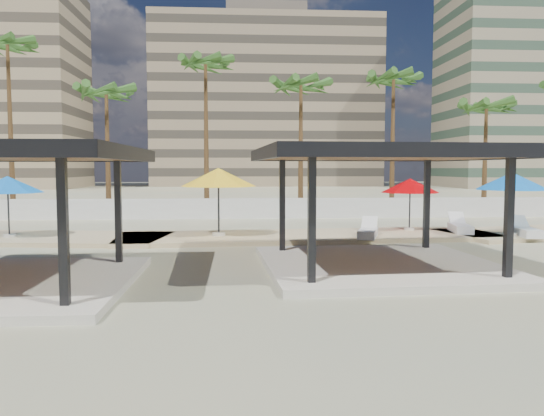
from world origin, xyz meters
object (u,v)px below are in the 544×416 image
Objects in this scene: lounger_b at (368,233)px; lounger_c at (460,228)px; umbrella_a at (8,185)px; lounger_d at (525,231)px; pavilion_central at (380,197)px; umbrella_c at (410,186)px.

lounger_b is 0.96× the size of lounger_c.
umbrella_a reaches higher than lounger_b.
pavilion_central is at bearing 135.12° from lounger_d.
umbrella_c is at bearing -27.76° from lounger_b.
lounger_c is (1.99, -0.87, -1.81)m from umbrella_c.
lounger_d is (4.15, -2.32, -1.82)m from umbrella_c.
umbrella_a is 1.46× the size of lounger_c.
lounger_d is at bearing 33.43° from pavilion_central.
umbrella_c is 1.39× the size of lounger_b.
lounger_c is at bearing -23.75° from umbrella_c.
pavilion_central is at bearing -114.06° from umbrella_c.
pavilion_central reaches higher than umbrella_a.
pavilion_central is 3.30× the size of lounger_c.
lounger_b is 4.71m from lounger_c.
lounger_b is 6.64m from lounger_d.
lounger_d is at bearing -70.76° from lounger_b.
umbrella_a is at bearing 105.29° from lounger_b.
lounger_c reaches higher than lounger_d.
lounger_b is 1.00× the size of lounger_d.
umbrella_a is 21.32m from lounger_d.
pavilion_central is 15.06m from umbrella_a.
lounger_d is at bearing -2.69° from umbrella_a.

